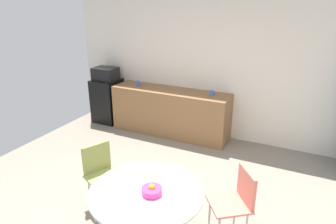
{
  "coord_description": "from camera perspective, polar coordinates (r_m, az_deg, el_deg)",
  "views": [
    {
      "loc": [
        1.6,
        -2.39,
        2.57
      ],
      "look_at": [
        -0.26,
        1.44,
        0.95
      ],
      "focal_mm": 32.33,
      "sensor_mm": 36.0,
      "label": 1
    }
  ],
  "objects": [
    {
      "name": "chair_coral",
      "position": [
        3.53,
        13.0,
        -15.22
      ],
      "size": [
        0.59,
        0.59,
        0.83
      ],
      "color": "silver",
      "rests_on": "ground_plane"
    },
    {
      "name": "mug_green",
      "position": [
        5.55,
        8.25,
        3.58
      ],
      "size": [
        0.13,
        0.08,
        0.09
      ],
      "color": "#3F66BF",
      "rests_on": "counter_block"
    },
    {
      "name": "mug_white",
      "position": [
        6.16,
        -5.74,
        5.44
      ],
      "size": [
        0.13,
        0.08,
        0.09
      ],
      "color": "#3F66BF",
      "rests_on": "counter_block"
    },
    {
      "name": "counter_block",
      "position": [
        5.97,
        0.43,
        0.01
      ],
      "size": [
        2.33,
        0.6,
        0.9
      ],
      "primitive_type": "cube",
      "color": "brown",
      "rests_on": "ground_plane"
    },
    {
      "name": "microwave",
      "position": [
        6.56,
        -11.7,
        7.09
      ],
      "size": [
        0.48,
        0.38,
        0.26
      ],
      "primitive_type": "cube",
      "color": "black",
      "rests_on": "mini_fridge"
    },
    {
      "name": "round_table",
      "position": [
        3.25,
        -4.03,
        -16.36
      ],
      "size": [
        1.17,
        1.17,
        0.73
      ],
      "color": "silver",
      "rests_on": "ground_plane"
    },
    {
      "name": "mini_fridge",
      "position": [
        6.72,
        -11.34,
        2.15
      ],
      "size": [
        0.54,
        0.54,
        0.93
      ],
      "primitive_type": "cube",
      "color": "black",
      "rests_on": "ground_plane"
    },
    {
      "name": "chair_olive",
      "position": [
        4.03,
        -12.58,
        -10.32
      ],
      "size": [
        0.56,
        0.56,
        0.83
      ],
      "color": "silver",
      "rests_on": "ground_plane"
    },
    {
      "name": "wall_back",
      "position": [
        5.77,
        9.16,
        7.82
      ],
      "size": [
        6.0,
        0.1,
        2.6
      ],
      "primitive_type": "cube",
      "color": "silver",
      "rests_on": "ground_plane"
    },
    {
      "name": "fruit_bowl",
      "position": [
        3.11,
        -3.06,
        -14.52
      ],
      "size": [
        0.21,
        0.21,
        0.11
      ],
      "color": "#D8338C",
      "rests_on": "round_table"
    }
  ]
}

